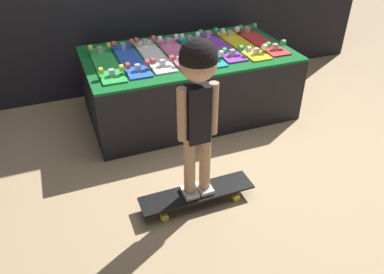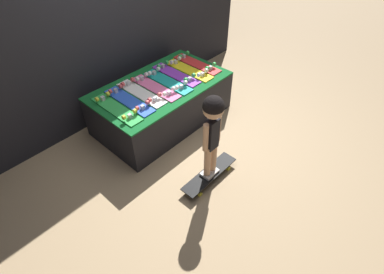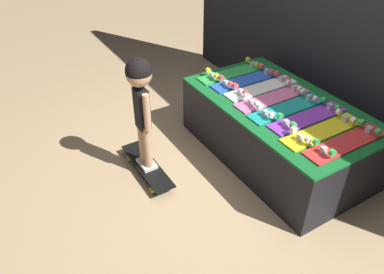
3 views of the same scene
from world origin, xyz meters
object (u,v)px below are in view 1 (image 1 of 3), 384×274
at_px(skateboard_blue_on_rack, 130,59).
at_px(child, 198,93).
at_px(skateboard_purple_on_rack, 219,45).
at_px(skateboard_green_on_rack, 106,63).
at_px(skateboard_pink_on_rack, 178,53).
at_px(skateboard_teal_on_rack, 200,50).
at_px(skateboard_on_floor, 197,194).
at_px(skateboard_white_on_rack, 153,55).
at_px(skateboard_red_on_rack, 260,40).
at_px(skateboard_yellow_on_rack, 242,44).

relative_size(skateboard_blue_on_rack, child, 0.74).
distance_m(skateboard_blue_on_rack, skateboard_purple_on_rack, 0.80).
xyz_separation_m(skateboard_green_on_rack, child, (0.32, -1.14, 0.22)).
xyz_separation_m(skateboard_pink_on_rack, skateboard_teal_on_rack, (0.20, -0.01, 0.00)).
bearing_deg(skateboard_blue_on_rack, skateboard_green_on_rack, -174.16).
bearing_deg(skateboard_green_on_rack, skateboard_teal_on_rack, -0.61).
relative_size(skateboard_pink_on_rack, skateboard_on_floor, 1.00).
relative_size(skateboard_white_on_rack, skateboard_on_floor, 1.00).
height_order(skateboard_teal_on_rack, skateboard_purple_on_rack, same).
height_order(skateboard_pink_on_rack, skateboard_purple_on_rack, same).
xyz_separation_m(skateboard_green_on_rack, skateboard_purple_on_rack, (1.00, 0.04, 0.00)).
distance_m(skateboard_purple_on_rack, skateboard_red_on_rack, 0.40).
xyz_separation_m(skateboard_red_on_rack, skateboard_on_floor, (-1.08, -1.16, -0.51)).
bearing_deg(skateboard_red_on_rack, skateboard_blue_on_rack, -179.83).
bearing_deg(skateboard_teal_on_rack, skateboard_green_on_rack, 179.39).
xyz_separation_m(skateboard_pink_on_rack, child, (-0.28, -1.14, 0.22)).
distance_m(skateboard_green_on_rack, skateboard_purple_on_rack, 1.00).
height_order(skateboard_white_on_rack, skateboard_pink_on_rack, same).
bearing_deg(child, skateboard_white_on_rack, 85.77).
height_order(skateboard_teal_on_rack, child, child).
bearing_deg(skateboard_white_on_rack, skateboard_blue_on_rack, -175.13).
distance_m(skateboard_pink_on_rack, skateboard_teal_on_rack, 0.20).
bearing_deg(skateboard_white_on_rack, skateboard_teal_on_rack, -6.57).
relative_size(skateboard_yellow_on_rack, skateboard_red_on_rack, 1.00).
xyz_separation_m(skateboard_white_on_rack, skateboard_pink_on_rack, (0.20, -0.03, 0.00)).
bearing_deg(skateboard_yellow_on_rack, skateboard_on_floor, -127.93).
bearing_deg(skateboard_on_floor, skateboard_red_on_rack, 47.07).
bearing_deg(child, skateboard_red_on_rack, 46.89).
height_order(skateboard_yellow_on_rack, skateboard_red_on_rack, same).
xyz_separation_m(skateboard_purple_on_rack, skateboard_yellow_on_rack, (0.20, -0.04, 0.00)).
distance_m(skateboard_blue_on_rack, skateboard_teal_on_rack, 0.60).
height_order(skateboard_white_on_rack, skateboard_on_floor, skateboard_white_on_rack).
height_order(skateboard_green_on_rack, skateboard_yellow_on_rack, same).
xyz_separation_m(skateboard_blue_on_rack, skateboard_pink_on_rack, (0.40, -0.02, 0.00)).
distance_m(skateboard_blue_on_rack, child, 1.18).
distance_m(skateboard_red_on_rack, skateboard_on_floor, 1.66).
xyz_separation_m(skateboard_blue_on_rack, skateboard_red_on_rack, (1.19, 0.00, 0.00)).
height_order(skateboard_pink_on_rack, child, child).
relative_size(skateboard_red_on_rack, skateboard_on_floor, 1.00).
relative_size(skateboard_green_on_rack, child, 0.74).
relative_size(skateboard_teal_on_rack, skateboard_on_floor, 1.00).
distance_m(skateboard_yellow_on_rack, skateboard_on_floor, 1.52).
relative_size(skateboard_green_on_rack, skateboard_red_on_rack, 1.00).
bearing_deg(skateboard_yellow_on_rack, skateboard_teal_on_rack, -179.82).
bearing_deg(skateboard_blue_on_rack, child, -84.26).
distance_m(skateboard_white_on_rack, skateboard_yellow_on_rack, 0.80).
relative_size(skateboard_yellow_on_rack, skateboard_on_floor, 1.00).
relative_size(skateboard_blue_on_rack, skateboard_on_floor, 1.00).
bearing_deg(skateboard_red_on_rack, skateboard_yellow_on_rack, -171.09).
height_order(skateboard_pink_on_rack, skateboard_red_on_rack, same).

